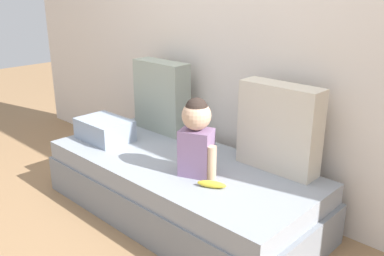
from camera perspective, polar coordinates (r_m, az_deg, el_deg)
ground_plane at (r=2.93m, az=-1.61°, el=-11.42°), size 12.00×12.00×0.00m
back_wall at (r=2.95m, az=6.12°, el=13.88°), size 5.12×0.10×2.45m
couch at (r=2.83m, az=-1.64°, el=-8.07°), size 1.92×0.86×0.39m
throw_pillow_left at (r=3.24m, az=-4.17°, el=4.29°), size 0.47×0.16×0.54m
throw_pillow_right at (r=2.58m, az=11.76°, el=0.03°), size 0.51×0.16×0.54m
toddler at (r=2.46m, az=0.60°, el=-0.99°), size 0.30×0.20×0.48m
banana at (r=2.39m, az=2.71°, el=-7.66°), size 0.17×0.12×0.04m
folded_blanket at (r=3.15m, az=-11.80°, el=-0.19°), size 0.40×0.28×0.15m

